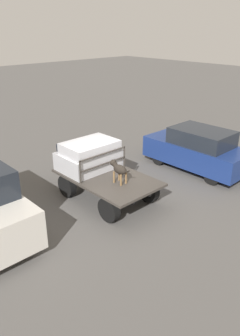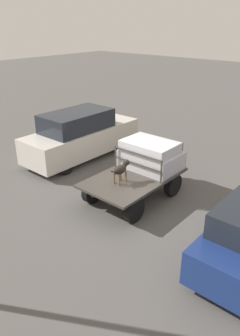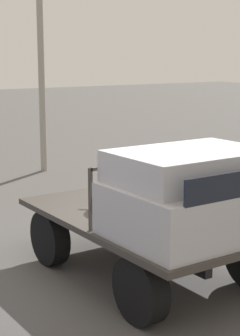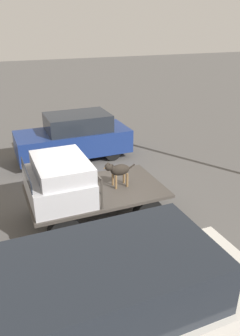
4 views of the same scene
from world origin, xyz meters
The scene contains 7 objects.
ground_plane centered at (0.00, 0.00, 0.00)m, with size 80.00×80.00×0.00m, color #514F4C.
flatbed_truck centered at (0.00, 0.00, 0.60)m, with size 3.47×2.06×0.83m.
truck_cab centered at (0.93, 0.00, 1.30)m, with size 1.45×1.94×0.98m.
truck_headboard centered at (0.17, 0.00, 1.34)m, with size 0.04×1.94×0.76m.
dog centered at (-0.59, 0.03, 1.30)m, with size 0.88×0.29×0.73m.
parked_sedan centered at (-0.59, -4.26, 0.85)m, with size 4.17×1.73×1.72m.
parked_pickup_far centered at (1.38, 4.00, 1.01)m, with size 5.37×1.87×2.08m.
Camera 4 is at (2.30, 7.14, 4.81)m, focal length 35.00 mm.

